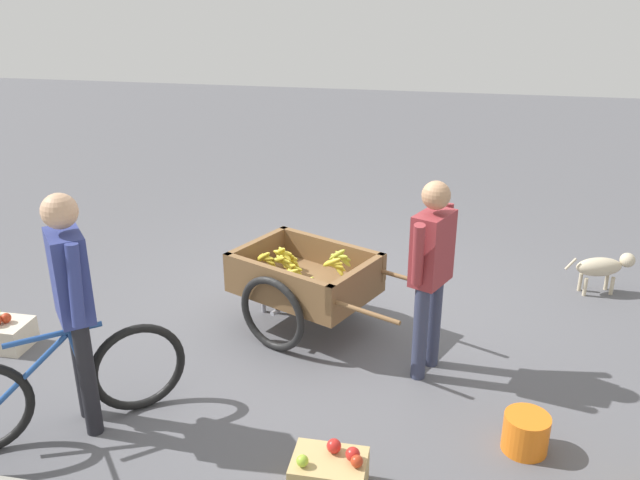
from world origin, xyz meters
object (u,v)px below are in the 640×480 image
(fruit_cart, at_px, (305,281))
(dog, at_px, (603,267))
(bicycle, at_px, (62,385))
(mixed_fruit_crate, at_px, (2,332))
(vendor_person, at_px, (431,263))
(cyclist_person, at_px, (72,293))
(plastic_bucket, at_px, (526,433))
(apple_crate, at_px, (330,473))

(fruit_cart, height_order, dog, fruit_cart)
(fruit_cart, height_order, bicycle, bicycle)
(dog, xyz_separation_m, mixed_fruit_crate, (4.99, 1.97, -0.14))
(fruit_cart, distance_m, vendor_person, 1.24)
(cyclist_person, height_order, mixed_fruit_crate, cyclist_person)
(mixed_fruit_crate, bearing_deg, dog, -158.42)
(fruit_cart, height_order, cyclist_person, cyclist_person)
(bicycle, relative_size, dog, 2.01)
(bicycle, bearing_deg, plastic_bucket, -172.75)
(bicycle, relative_size, mixed_fruit_crate, 2.99)
(dog, bearing_deg, bicycle, 36.20)
(cyclist_person, bearing_deg, mixed_fruit_crate, -32.83)
(plastic_bucket, xyz_separation_m, apple_crate, (1.17, 0.59, -0.01))
(vendor_person, xyz_separation_m, mixed_fruit_crate, (3.41, 0.30, -0.78))
(dog, bearing_deg, cyclist_person, 36.09)
(plastic_bucket, bearing_deg, fruit_cart, -36.62)
(fruit_cart, bearing_deg, dog, -155.56)
(fruit_cart, distance_m, apple_crate, 1.98)
(bicycle, xyz_separation_m, apple_crate, (-1.82, 0.21, -0.23))
(fruit_cart, distance_m, cyclist_person, 2.02)
(fruit_cart, relative_size, dog, 2.77)
(vendor_person, distance_m, mixed_fruit_crate, 3.51)
(vendor_person, xyz_separation_m, cyclist_person, (2.20, 1.08, 0.08))
(plastic_bucket, bearing_deg, bicycle, 7.25)
(cyclist_person, bearing_deg, apple_crate, 169.70)
(plastic_bucket, height_order, apple_crate, apple_crate)
(plastic_bucket, xyz_separation_m, mixed_fruit_crate, (4.09, -0.50, -0.00))
(bicycle, distance_m, plastic_bucket, 3.03)
(bicycle, bearing_deg, dog, -143.80)
(mixed_fruit_crate, bearing_deg, cyclist_person, 147.17)
(vendor_person, height_order, plastic_bucket, vendor_person)
(dog, relative_size, plastic_bucket, 2.23)
(vendor_person, xyz_separation_m, plastic_bucket, (-0.68, 0.80, -0.78))
(bicycle, height_order, mixed_fruit_crate, bicycle)
(cyclist_person, bearing_deg, fruit_cart, -126.48)
(apple_crate, bearing_deg, plastic_bucket, -153.04)
(apple_crate, distance_m, mixed_fruit_crate, 3.12)
(fruit_cart, relative_size, apple_crate, 4.13)
(cyclist_person, bearing_deg, bicycle, 39.70)
(bicycle, relative_size, apple_crate, 2.99)
(vendor_person, relative_size, dog, 2.33)
(plastic_bucket, bearing_deg, mixed_fruit_crate, -6.94)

